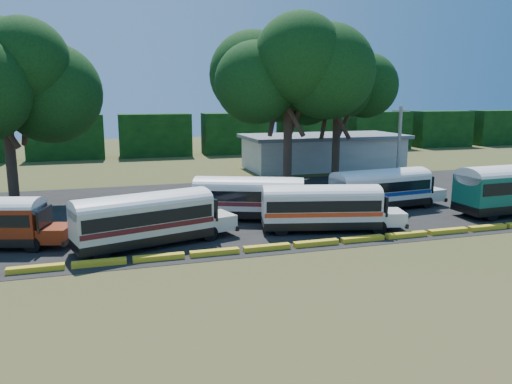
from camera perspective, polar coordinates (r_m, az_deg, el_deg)
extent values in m
plane|color=#364918|center=(26.90, -1.15, -7.57)|extent=(160.00, 160.00, 0.00)
cube|color=black|center=(38.36, -4.56, -1.94)|extent=(64.00, 24.00, 0.02)
cube|color=yellow|center=(27.15, -23.86, -8.03)|extent=(2.70, 0.45, 0.30)
cube|color=yellow|center=(26.92, -17.46, -7.74)|extent=(2.70, 0.45, 0.30)
cube|color=yellow|center=(27.01, -11.05, -7.36)|extent=(2.70, 0.45, 0.30)
cube|color=yellow|center=(27.44, -4.76, -6.90)|extent=(2.70, 0.45, 0.30)
cube|color=yellow|center=(28.18, 1.25, -6.38)|extent=(2.70, 0.45, 0.30)
cube|color=yellow|center=(29.21, 6.88, -5.83)|extent=(2.70, 0.45, 0.30)
cube|color=yellow|center=(30.50, 12.08, -5.27)|extent=(2.70, 0.45, 0.30)
cube|color=yellow|center=(32.02, 16.80, -4.73)|extent=(2.70, 0.45, 0.30)
cube|color=yellow|center=(33.74, 21.07, -4.20)|extent=(2.70, 0.45, 0.30)
cube|color=yellow|center=(35.63, 24.90, -3.71)|extent=(2.70, 0.45, 0.30)
cube|color=beige|center=(60.34, 7.66, 4.44)|extent=(18.00, 8.00, 3.60)
cube|color=slate|center=(60.15, 7.71, 6.33)|extent=(19.00, 9.00, 0.40)
cube|color=black|center=(72.96, -20.91, 5.88)|extent=(10.00, 4.00, 6.00)
cube|color=black|center=(73.10, -11.45, 6.39)|extent=(10.00, 4.00, 6.00)
cube|color=black|center=(75.18, -2.25, 6.72)|extent=(10.00, 4.00, 6.00)
cube|color=black|center=(79.05, 6.26, 6.87)|extent=(10.00, 4.00, 6.00)
cube|color=black|center=(84.46, 13.83, 6.88)|extent=(10.00, 4.00, 6.00)
cube|color=black|center=(91.14, 20.39, 6.79)|extent=(10.00, 4.00, 6.00)
cube|color=black|center=(98.83, 25.99, 6.64)|extent=(10.00, 4.00, 6.00)
cylinder|color=black|center=(30.28, -24.20, -5.55)|extent=(0.92, 0.48, 0.89)
cylinder|color=black|center=(31.97, -22.89, -4.61)|extent=(0.92, 0.48, 0.89)
cube|color=maroon|center=(30.66, -21.89, -4.40)|extent=(2.07, 2.32, 0.84)
cube|color=black|center=(30.66, -22.98, -2.81)|extent=(0.68, 2.00, 1.22)
cube|color=black|center=(30.49, -20.51, -5.08)|extent=(0.74, 2.14, 0.27)
cylinder|color=black|center=(29.89, -5.27, -4.76)|extent=(0.99, 0.52, 0.95)
cylinder|color=black|center=(31.65, -6.99, -3.90)|extent=(0.99, 0.52, 0.95)
cylinder|color=black|center=(27.63, -17.27, -6.54)|extent=(0.99, 0.52, 0.95)
cylinder|color=black|center=(29.52, -18.36, -5.49)|extent=(0.99, 0.52, 0.95)
cube|color=black|center=(29.31, -12.64, -5.01)|extent=(8.14, 4.45, 0.52)
cube|color=beige|center=(29.03, -12.74, -2.88)|extent=(8.14, 4.45, 1.74)
cube|color=black|center=(28.98, -12.75, -2.47)|extent=(7.85, 4.42, 0.73)
cube|color=#4D1316|center=(29.11, -12.71, -3.54)|extent=(8.07, 4.46, 0.28)
ellipsoid|color=white|center=(28.84, -12.81, -1.20)|extent=(8.14, 4.45, 1.07)
cube|color=beige|center=(31.12, -4.45, -3.30)|extent=(2.22, 2.48, 0.90)
cube|color=black|center=(30.64, -5.46, -1.76)|extent=(0.75, 2.14, 1.30)
cube|color=black|center=(31.60, -3.16, -3.77)|extent=(0.81, 2.28, 0.28)
cube|color=black|center=(28.32, -19.98, -6.19)|extent=(0.81, 2.28, 0.28)
cylinder|color=black|center=(33.75, 5.11, -2.95)|extent=(0.95, 0.57, 0.92)
cylinder|color=black|center=(35.66, 5.09, -2.20)|extent=(0.95, 0.57, 0.92)
cylinder|color=black|center=(34.25, -5.39, -2.75)|extent=(0.95, 0.57, 0.92)
cylinder|color=black|center=(36.13, -4.85, -2.02)|extent=(0.95, 0.57, 0.92)
cube|color=black|center=(34.82, -0.79, -2.25)|extent=(7.84, 4.88, 0.50)
cube|color=white|center=(34.58, -0.80, -0.49)|extent=(7.84, 4.88, 1.68)
cube|color=black|center=(34.54, -0.80, -0.17)|extent=(7.58, 4.82, 0.70)
cube|color=maroon|center=(34.65, -0.80, -1.04)|extent=(7.78, 4.89, 0.28)
ellipsoid|color=white|center=(34.43, -0.80, 0.88)|extent=(7.84, 4.88, 1.03)
cube|color=white|center=(34.63, 6.78, -1.93)|extent=(2.27, 2.48, 0.87)
cube|color=black|center=(34.43, 5.85, -0.46)|extent=(0.90, 2.01, 1.26)
cube|color=black|center=(34.76, 8.05, -2.53)|extent=(0.97, 2.15, 0.28)
cube|color=black|center=(35.37, -6.80, -2.26)|extent=(0.97, 2.15, 0.28)
cylinder|color=black|center=(32.17, 13.89, -3.94)|extent=(0.94, 0.46, 0.90)
cylinder|color=black|center=(33.96, 12.93, -3.12)|extent=(0.94, 0.46, 0.90)
cylinder|color=black|center=(30.92, 2.91, -4.23)|extent=(0.94, 0.46, 0.90)
cylinder|color=black|center=(32.78, 2.54, -3.35)|extent=(0.94, 0.46, 0.90)
cube|color=black|center=(32.20, 7.38, -3.45)|extent=(7.74, 3.92, 0.50)
cube|color=silver|center=(31.95, 7.42, -1.59)|extent=(7.74, 3.92, 1.65)
cube|color=black|center=(31.91, 7.43, -1.24)|extent=(7.46, 3.90, 0.70)
cube|color=red|center=(32.02, 7.41, -2.16)|extent=(7.67, 3.94, 0.27)
ellipsoid|color=white|center=(31.78, 7.46, -0.13)|extent=(7.74, 3.92, 1.02)
cube|color=silver|center=(33.27, 15.07, -2.79)|extent=(2.04, 2.31, 0.86)
cube|color=black|center=(32.90, 14.21, -1.32)|extent=(0.61, 2.05, 1.24)
cube|color=black|center=(33.60, 16.29, -3.35)|extent=(0.67, 2.19, 0.27)
cube|color=black|center=(31.75, 0.85, -3.73)|extent=(0.67, 2.19, 0.27)
cylinder|color=black|center=(40.58, 18.95, -1.13)|extent=(0.96, 0.36, 0.94)
cylinder|color=black|center=(42.06, 17.14, -0.61)|extent=(0.96, 0.36, 0.94)
cylinder|color=black|center=(36.69, 11.47, -1.98)|extent=(0.96, 0.36, 0.94)
cylinder|color=black|center=(38.32, 9.79, -1.37)|extent=(0.96, 0.36, 0.94)
cube|color=black|center=(39.02, 13.96, -1.11)|extent=(7.90, 3.15, 0.52)
cube|color=silver|center=(38.81, 14.03, 0.50)|extent=(7.90, 3.15, 1.72)
cube|color=black|center=(38.77, 14.05, 0.80)|extent=(7.60, 3.17, 0.72)
cube|color=navy|center=(38.87, 14.01, 0.00)|extent=(7.83, 3.18, 0.28)
ellipsoid|color=white|center=(38.66, 14.09, 1.75)|extent=(7.90, 3.15, 1.06)
cube|color=silver|center=(41.91, 19.13, -0.18)|extent=(1.90, 2.23, 0.89)
cube|color=black|center=(41.36, 18.60, 1.00)|extent=(0.37, 2.16, 1.29)
cube|color=black|center=(42.51, 19.90, -0.59)|extent=(0.41, 2.30, 0.28)
cube|color=black|center=(36.92, 9.21, -1.75)|extent=(0.41, 2.30, 0.28)
cylinder|color=black|center=(38.07, 25.35, -2.24)|extent=(1.11, 0.36, 1.10)
cylinder|color=black|center=(39.72, 22.97, -1.54)|extent=(1.11, 0.36, 1.10)
cube|color=black|center=(38.02, 22.76, -1.97)|extent=(0.33, 2.70, 0.33)
cylinder|color=#34231A|center=(43.41, -26.20, 3.22)|extent=(0.80, 0.80, 7.10)
cylinder|color=#34231A|center=(43.42, -24.85, 7.38)|extent=(1.30, 2.59, 4.06)
cylinder|color=#34231A|center=(41.94, -27.13, 7.10)|extent=(2.64, 0.88, 4.06)
ellipsoid|color=black|center=(43.16, -26.98, 12.25)|extent=(10.86, 10.86, 7.96)
cylinder|color=#34231A|center=(46.15, 3.63, 5.03)|extent=(0.80, 0.80, 7.59)
cylinder|color=#34231A|center=(46.79, 4.91, 9.09)|extent=(1.36, 2.74, 4.33)
cylinder|color=#34231A|center=(46.38, 2.15, 9.10)|extent=(2.11, 2.39, 4.33)
cylinder|color=#34231A|center=(44.65, 3.99, 9.01)|extent=(2.79, 0.91, 4.33)
ellipsoid|color=black|center=(45.98, 3.75, 14.09)|extent=(10.66, 10.66, 7.82)
cylinder|color=#34231A|center=(52.86, 9.11, 5.02)|extent=(0.80, 0.80, 6.41)
cylinder|color=#34231A|center=(53.59, 10.18, 8.01)|extent=(1.23, 2.39, 3.69)
cylinder|color=#34231A|center=(52.98, 7.83, 8.05)|extent=(1.87, 2.11, 3.69)
cylinder|color=#34231A|center=(51.41, 9.60, 7.91)|extent=(2.42, 0.85, 3.69)
ellipsoid|color=black|center=(52.60, 9.32, 11.78)|extent=(8.63, 8.63, 6.33)
cylinder|color=gray|center=(46.00, 16.01, 4.63)|extent=(0.30, 0.30, 7.63)
cube|color=gray|center=(45.77, 16.24, 8.90)|extent=(1.60, 0.12, 0.12)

